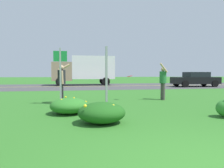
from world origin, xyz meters
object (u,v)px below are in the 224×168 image
person_catcher_green_shirt (163,80)px  car_black_center_left (195,79)px  box_truck_tan (85,69)px  person_thrower_dark_shirt (62,80)px  sign_post_by_roadside (106,78)px  frisbee_red (130,76)px  sign_post_near_path (60,70)px

person_catcher_green_shirt → car_black_center_left: bearing=50.9°
person_catcher_green_shirt → box_truck_tan: 13.94m
person_catcher_green_shirt → box_truck_tan: bearing=103.8°
person_thrower_dark_shirt → sign_post_by_roadside: bearing=-47.9°
frisbee_red → car_black_center_left: size_ratio=0.06×
person_thrower_dark_shirt → frisbee_red: 3.30m
person_catcher_green_shirt → frisbee_red: size_ratio=7.29×
person_thrower_dark_shirt → frisbee_red: bearing=10.5°
frisbee_red → box_truck_tan: 13.52m
sign_post_near_path → sign_post_by_roadside: (1.74, -1.57, -0.31)m
sign_post_near_path → frisbee_red: 3.40m
car_black_center_left → sign_post_by_roadside: bearing=-132.8°
sign_post_by_roadside → person_thrower_dark_shirt: size_ratio=1.30×
sign_post_by_roadside → car_black_center_left: sign_post_by_roadside is taller
sign_post_by_roadside → box_truck_tan: size_ratio=0.35×
sign_post_near_path → box_truck_tan: size_ratio=0.36×
person_catcher_green_shirt → car_black_center_left: person_catcher_green_shirt is taller
sign_post_by_roadside → car_black_center_left: 15.60m
sign_post_near_path → sign_post_by_roadside: sign_post_near_path is taller
person_catcher_green_shirt → frisbee_red: (-1.68, 0.11, 0.20)m
sign_post_near_path → box_truck_tan: bearing=83.5°
car_black_center_left → person_catcher_green_shirt: bearing=-129.1°
sign_post_near_path → frisbee_red: (3.26, 0.92, -0.27)m
frisbee_red → box_truck_tan: box_truck_tan is taller
sign_post_near_path → box_truck_tan: box_truck_tan is taller
sign_post_near_path → frisbee_red: sign_post_near_path is taller
person_catcher_green_shirt → frisbee_red: person_catcher_green_shirt is taller
sign_post_by_roadside → box_truck_tan: bearing=90.4°
person_thrower_dark_shirt → person_catcher_green_shirt: bearing=5.6°
person_thrower_dark_shirt → car_black_center_left: (12.30, 9.56, -0.28)m
box_truck_tan → person_thrower_dark_shirt: bearing=-96.5°
person_thrower_dark_shirt → person_catcher_green_shirt: (4.92, 0.49, -0.03)m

